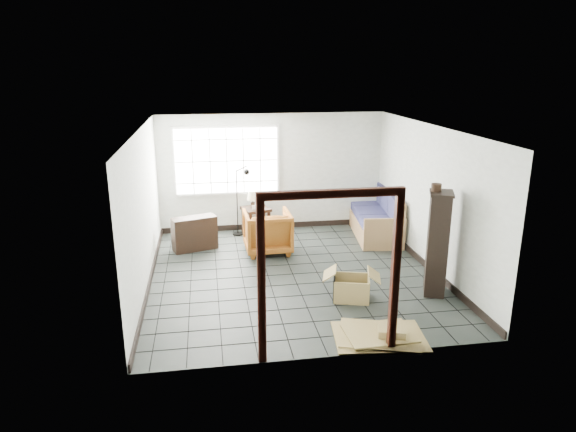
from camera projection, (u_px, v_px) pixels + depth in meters
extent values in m
plane|color=black|center=(293.00, 274.00, 9.20)|extent=(5.50, 5.50, 0.00)
cube|color=#B0B6AF|center=(272.00, 172.00, 11.43)|extent=(5.00, 0.02, 2.60)
cube|color=#B0B6AF|center=(331.00, 263.00, 6.22)|extent=(5.00, 0.02, 2.60)
cube|color=#B0B6AF|center=(144.00, 210.00, 8.44)|extent=(0.02, 5.50, 2.60)
cube|color=#B0B6AF|center=(430.00, 198.00, 9.21)|extent=(0.02, 5.50, 2.60)
cube|color=white|center=(293.00, 128.00, 8.46)|extent=(5.00, 5.50, 0.02)
cube|color=black|center=(273.00, 226.00, 11.76)|extent=(4.95, 0.03, 0.12)
cube|color=black|center=(150.00, 280.00, 8.80)|extent=(0.03, 5.45, 0.12)
cube|color=black|center=(424.00, 263.00, 9.56)|extent=(0.03, 5.45, 0.12)
cube|color=silver|center=(227.00, 161.00, 11.15)|extent=(2.32, 0.06, 1.52)
cube|color=white|center=(227.00, 161.00, 11.12)|extent=(2.20, 0.02, 1.40)
cube|color=#33120B|center=(261.00, 284.00, 6.21)|extent=(0.10, 0.08, 2.10)
cube|color=#33120B|center=(395.00, 276.00, 6.47)|extent=(0.10, 0.08, 2.10)
cube|color=#33120B|center=(332.00, 194.00, 6.03)|extent=(1.80, 0.08, 0.10)
cube|color=#8A5C3E|center=(373.00, 225.00, 11.34)|extent=(1.09, 2.19, 0.38)
cube|color=#8A5C3E|center=(384.00, 235.00, 10.26)|extent=(0.84, 0.17, 0.67)
cube|color=#8A5C3E|center=(365.00, 206.00, 12.34)|extent=(0.84, 0.17, 0.67)
cube|color=#8A5C3E|center=(391.00, 208.00, 11.25)|extent=(0.34, 2.10, 0.74)
cube|color=#1C2547|center=(380.00, 223.00, 10.60)|extent=(0.83, 0.76, 0.17)
cube|color=#1C2547|center=(395.00, 211.00, 10.54)|extent=(0.23, 0.69, 0.55)
cube|color=#1C2547|center=(373.00, 214.00, 11.27)|extent=(0.83, 0.76, 0.17)
cube|color=#1C2547|center=(387.00, 202.00, 11.20)|extent=(0.23, 0.69, 0.55)
cube|color=#1C2547|center=(367.00, 205.00, 11.93)|extent=(0.83, 0.76, 0.17)
cube|color=#1C2547|center=(381.00, 195.00, 11.87)|extent=(0.23, 0.69, 0.55)
imported|color=brown|center=(267.00, 230.00, 10.18)|extent=(0.92, 0.86, 0.92)
cube|color=black|center=(256.00, 209.00, 11.25)|extent=(0.68, 0.68, 0.06)
cube|color=black|center=(251.00, 226.00, 11.05)|extent=(0.07, 0.07, 0.54)
cube|color=black|center=(269.00, 223.00, 11.24)|extent=(0.07, 0.07, 0.54)
cube|color=black|center=(243.00, 221.00, 11.42)|extent=(0.07, 0.07, 0.54)
cube|color=black|center=(261.00, 218.00, 11.61)|extent=(0.07, 0.07, 0.54)
cylinder|color=black|center=(253.00, 205.00, 11.16)|extent=(0.11, 0.11, 0.14)
cylinder|color=black|center=(253.00, 200.00, 11.13)|extent=(0.03, 0.03, 0.10)
cone|color=#F9F4CB|center=(253.00, 195.00, 11.10)|extent=(0.29, 0.29, 0.20)
cube|color=silver|center=(258.00, 206.00, 11.18)|extent=(0.28, 0.24, 0.09)
cylinder|color=black|center=(252.00, 206.00, 11.19)|extent=(0.03, 0.06, 0.05)
cylinder|color=black|center=(238.00, 234.00, 11.34)|extent=(0.25, 0.25, 0.03)
cylinder|color=black|center=(237.00, 202.00, 11.14)|extent=(0.02, 0.02, 1.43)
cylinder|color=black|center=(241.00, 169.00, 10.89)|extent=(0.24, 0.04, 0.13)
sphere|color=black|center=(247.00, 172.00, 10.87)|extent=(0.14, 0.14, 0.13)
cube|color=black|center=(195.00, 233.00, 10.33)|extent=(0.94, 0.59, 0.68)
cube|color=black|center=(195.00, 233.00, 10.33)|extent=(0.87, 0.53, 0.03)
cube|color=black|center=(437.00, 244.00, 8.20)|extent=(0.45, 0.51, 1.69)
cube|color=black|center=(442.00, 193.00, 7.96)|extent=(0.51, 0.57, 0.04)
cylinder|color=black|center=(436.00, 188.00, 7.97)|extent=(0.18, 0.18, 0.12)
cube|color=olive|center=(351.00, 298.00, 8.22)|extent=(0.64, 0.57, 0.02)
cube|color=black|center=(334.00, 287.00, 8.21)|extent=(0.14, 0.42, 0.37)
cube|color=olive|center=(368.00, 289.00, 8.14)|extent=(0.14, 0.42, 0.37)
cube|color=olive|center=(351.00, 294.00, 7.97)|extent=(0.53, 0.17, 0.37)
cube|color=olive|center=(351.00, 283.00, 8.38)|extent=(0.53, 0.17, 0.37)
cube|color=olive|center=(330.00, 273.00, 8.14)|extent=(0.32, 0.47, 0.15)
cube|color=olive|center=(374.00, 275.00, 8.06)|extent=(0.32, 0.47, 0.15)
cube|color=olive|center=(379.00, 337.00, 7.05)|extent=(1.33, 1.02, 0.03)
cube|color=olive|center=(379.00, 335.00, 7.05)|extent=(1.28, 1.10, 0.03)
cube|color=olive|center=(379.00, 333.00, 7.04)|extent=(0.95, 0.70, 0.03)
cube|color=olive|center=(391.00, 331.00, 6.97)|extent=(0.43, 0.38, 0.10)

